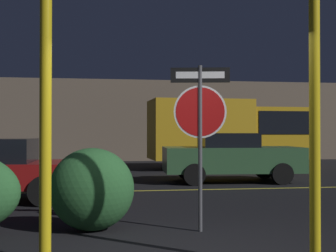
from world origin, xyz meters
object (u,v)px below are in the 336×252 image
(passing_car_3, at_px, (231,157))
(yellow_pole_left, at_px, (46,120))
(yellow_pole_right, at_px, (315,104))
(hedge_bush_2, at_px, (92,189))
(delivery_truck, at_px, (231,130))
(stop_sign, at_px, (200,114))

(passing_car_3, bearing_deg, yellow_pole_left, -25.82)
(yellow_pole_left, bearing_deg, yellow_pole_right, -15.45)
(hedge_bush_2, xyz_separation_m, passing_car_3, (3.95, 6.25, 0.12))
(yellow_pole_right, height_order, passing_car_3, yellow_pole_right)
(yellow_pole_left, relative_size, hedge_bush_2, 2.55)
(delivery_truck, bearing_deg, hedge_bush_2, -27.76)
(stop_sign, bearing_deg, yellow_pole_right, -59.46)
(hedge_bush_2, distance_m, delivery_truck, 12.36)
(stop_sign, relative_size, delivery_truck, 0.39)
(hedge_bush_2, bearing_deg, delivery_truck, 64.26)
(stop_sign, bearing_deg, passing_car_3, 80.86)
(yellow_pole_right, relative_size, passing_car_3, 0.84)
(stop_sign, distance_m, delivery_truck, 11.99)
(yellow_pole_right, xyz_separation_m, hedge_bush_2, (-2.32, 2.39, -1.14))
(yellow_pole_left, xyz_separation_m, yellow_pole_right, (2.82, -0.78, 0.16))
(passing_car_3, distance_m, delivery_truck, 5.11)
(stop_sign, height_order, yellow_pole_right, yellow_pole_right)
(hedge_bush_2, relative_size, passing_car_3, 0.30)
(passing_car_3, bearing_deg, hedge_bush_2, -28.62)
(hedge_bush_2, height_order, passing_car_3, passing_car_3)
(hedge_bush_2, relative_size, delivery_truck, 0.20)
(hedge_bush_2, bearing_deg, stop_sign, -10.17)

